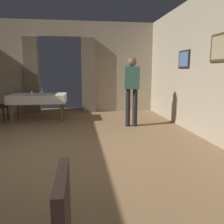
% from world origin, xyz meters
% --- Properties ---
extents(ground, '(10.08, 10.08, 0.00)m').
position_xyz_m(ground, '(0.00, 0.00, 0.00)').
color(ground, olive).
extents(wall_back, '(6.40, 0.27, 3.00)m').
position_xyz_m(wall_back, '(0.00, 4.18, 1.51)').
color(wall_back, tan).
rests_on(wall_back, ground).
extents(dining_table_mid, '(1.53, 0.93, 0.75)m').
position_xyz_m(dining_table_mid, '(-0.55, 2.88, 0.67)').
color(dining_table_mid, brown).
rests_on(dining_table_mid, ground).
extents(flower_vase_mid, '(0.07, 0.07, 0.17)m').
position_xyz_m(flower_vase_mid, '(-0.48, 3.12, 0.84)').
color(flower_vase_mid, silver).
rests_on(flower_vase_mid, dining_table_mid).
extents(glass_mid_b, '(0.07, 0.07, 0.08)m').
position_xyz_m(glass_mid_b, '(-0.71, 2.82, 0.79)').
color(glass_mid_b, silver).
rests_on(glass_mid_b, dining_table_mid).
extents(plate_mid_c, '(0.21, 0.21, 0.01)m').
position_xyz_m(plate_mid_c, '(-1.03, 2.95, 0.76)').
color(plate_mid_c, white).
rests_on(plate_mid_c, dining_table_mid).
extents(person_diner_standing_aside, '(0.38, 0.26, 1.72)m').
position_xyz_m(person_diner_standing_aside, '(1.90, 1.84, 1.02)').
color(person_diner_standing_aside, black).
rests_on(person_diner_standing_aside, ground).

